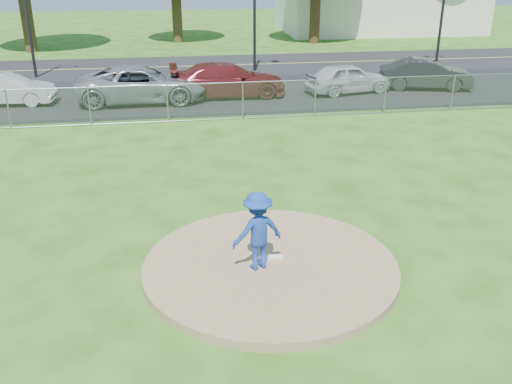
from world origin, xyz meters
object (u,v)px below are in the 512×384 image
traffic_signal_left (31,13)px  parked_car_darkred (228,80)px  commercial_building (378,5)px  traffic_cone (83,95)px  parked_car_gray (142,84)px  parked_car_charcoal (426,74)px  parked_car_white (7,90)px  pitcher (258,231)px  traffic_signal_right (447,7)px  parked_car_pearl (348,78)px

traffic_signal_left → parked_car_darkred: traffic_signal_left is taller
commercial_building → traffic_cone: size_ratio=21.44×
parked_car_gray → parked_car_charcoal: bearing=-88.0°
parked_car_white → parked_car_charcoal: 19.58m
traffic_cone → parked_car_gray: parked_car_gray is taller
pitcher → parked_car_darkred: 16.12m
pitcher → parked_car_charcoal: pitcher is taller
traffic_signal_right → parked_car_charcoal: (-3.62, -5.90, -2.62)m
parked_car_darkred → parked_car_gray: bearing=96.3°
parked_car_white → parked_car_darkred: parked_car_darkred is taller
parked_car_pearl → parked_car_darkred: bearing=76.8°
commercial_building → traffic_signal_left: traffic_signal_left is taller
traffic_cone → parked_car_charcoal: bearing=1.9°
traffic_signal_right → traffic_cone: size_ratio=7.32×
traffic_signal_left → parked_car_charcoal: traffic_signal_left is taller
traffic_signal_right → pitcher: 26.56m
commercial_building → pitcher: size_ratio=9.74×
parked_car_charcoal → parked_car_darkred: bearing=104.6°
traffic_signal_right → parked_car_gray: (-17.35, -6.50, -2.55)m
parked_car_darkred → traffic_signal_right: bearing=-66.2°
commercial_building → parked_car_charcoal: bearing=-103.8°
traffic_signal_left → parked_car_darkred: bearing=-32.2°
traffic_signal_left → parked_car_white: (-0.20, -6.09, -2.69)m
parked_car_pearl → parked_car_charcoal: parked_car_charcoal is taller
parked_car_gray → parked_car_pearl: size_ratio=1.40×
commercial_building → traffic_signal_right: (-1.76, -16.00, 1.20)m
parked_car_pearl → parked_car_charcoal: (4.03, 0.25, 0.03)m
traffic_signal_right → parked_car_white: bearing=-165.3°
commercial_building → traffic_cone: (-21.71, -22.45, -1.77)m
parked_car_white → traffic_signal_left: bearing=2.3°
parked_car_darkred → traffic_signal_left: bearing=57.4°
commercial_building → parked_car_gray: 29.55m
traffic_signal_left → traffic_signal_right: (23.00, 0.00, 0.00)m
pitcher → parked_car_charcoal: size_ratio=0.38×
commercial_building → parked_car_pearl: commercial_building is taller
traffic_cone → parked_car_gray: size_ratio=0.13×
commercial_building → traffic_signal_right: size_ratio=2.93×
commercial_building → parked_car_gray: commercial_building is taller
traffic_signal_right → parked_car_gray: bearing=-159.4°
commercial_building → traffic_signal_left: bearing=-147.1°
traffic_signal_right → parked_car_pearl: traffic_signal_right is taller
parked_car_charcoal → traffic_cone: bearing=105.7°
commercial_building → parked_car_charcoal: size_ratio=3.71×
parked_car_gray → pitcher: bearing=-170.3°
commercial_building → traffic_signal_left: size_ratio=2.93×
commercial_building → traffic_cone: 31.28m
pitcher → parked_car_white: (-8.67, 16.03, -0.37)m
traffic_signal_right → pitcher: size_ratio=3.32×
traffic_cone → traffic_signal_left: bearing=115.3°
traffic_cone → parked_car_pearl: 12.31m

